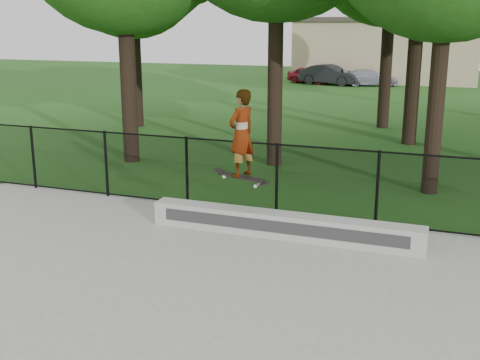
{
  "coord_description": "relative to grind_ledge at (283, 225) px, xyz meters",
  "views": [
    {
      "loc": [
        3.44,
        -5.32,
        3.84
      ],
      "look_at": [
        -0.15,
        4.2,
        1.2
      ],
      "focal_mm": 45.0,
      "sensor_mm": 36.0,
      "label": 1
    }
  ],
  "objects": [
    {
      "name": "grind_ledge",
      "position": [
        0.0,
        0.0,
        0.0
      ],
      "size": [
        5.07,
        0.4,
        0.45
      ],
      "primitive_type": "cube",
      "color": "#B3B3AE",
      "rests_on": "concrete_slab"
    },
    {
      "name": "car_a",
      "position": [
        -6.97,
        29.54,
        0.26
      ],
      "size": [
        3.39,
        2.3,
        1.08
      ],
      "primitive_type": "imported",
      "rotation": [
        0.0,
        0.0,
        1.21
      ],
      "color": "maroon",
      "rests_on": "ground"
    },
    {
      "name": "car_b",
      "position": [
        -5.54,
        29.06,
        0.36
      ],
      "size": [
        3.77,
        2.06,
        1.3
      ],
      "primitive_type": "imported",
      "rotation": [
        0.0,
        0.0,
        1.37
      ],
      "color": "black",
      "rests_on": "ground"
    },
    {
      "name": "car_c",
      "position": [
        -2.98,
        29.3,
        0.23
      ],
      "size": [
        3.55,
        2.39,
        1.03
      ],
      "primitive_type": "imported",
      "rotation": [
        0.0,
        0.0,
        1.89
      ],
      "color": "#9F9FB4",
      "rests_on": "ground"
    },
    {
      "name": "skater_airborne",
      "position": [
        -0.75,
        -0.15,
        1.64
      ],
      "size": [
        0.84,
        0.67,
        1.71
      ],
      "color": "black",
      "rests_on": "ground"
    },
    {
      "name": "chainlink_fence",
      "position": [
        -0.5,
        1.2,
        0.53
      ],
      "size": [
        16.06,
        0.06,
        1.5
      ],
      "color": "black",
      "rests_on": "concrete_slab"
    },
    {
      "name": "distant_building",
      "position": [
        -2.5,
        33.3,
        1.88
      ],
      "size": [
        12.4,
        6.4,
        4.3
      ],
      "color": "tan",
      "rests_on": "ground"
    }
  ]
}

